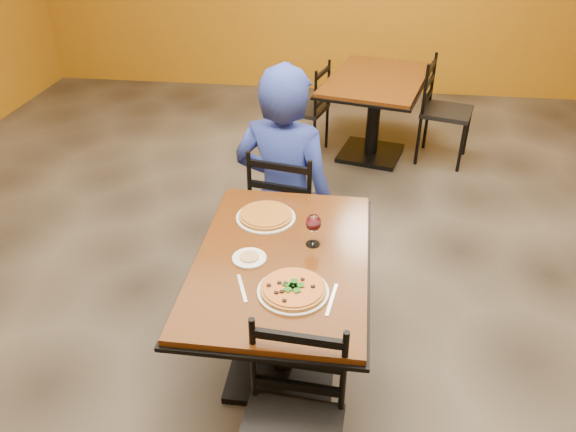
# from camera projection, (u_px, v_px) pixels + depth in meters

# --- Properties ---
(floor) EXTENTS (7.00, 8.00, 0.01)m
(floor) POSITION_uv_depth(u_px,v_px,m) (294.00, 306.00, 3.40)
(floor) COLOR black
(floor) RESTS_ON ground
(table_main) EXTENTS (0.83, 1.23, 0.75)m
(table_main) POSITION_uv_depth(u_px,v_px,m) (282.00, 288.00, 2.68)
(table_main) COLOR #592B0E
(table_main) RESTS_ON floor
(table_second) EXTENTS (1.08, 1.37, 0.75)m
(table_second) POSITION_uv_depth(u_px,v_px,m) (375.00, 99.00, 4.90)
(table_second) COLOR #592B0E
(table_second) RESTS_ON floor
(chair_main_far) EXTENTS (0.48, 0.48, 0.91)m
(chair_main_far) POSITION_uv_depth(u_px,v_px,m) (289.00, 208.00, 3.51)
(chair_main_far) COLOR black
(chair_main_far) RESTS_ON floor
(chair_second_left) EXTENTS (0.47, 0.47, 0.85)m
(chair_second_left) POSITION_uv_depth(u_px,v_px,m) (304.00, 109.00, 5.03)
(chair_second_left) COLOR black
(chair_second_left) RESTS_ON floor
(chair_second_right) EXTENTS (0.51, 0.51, 0.92)m
(chair_second_right) POSITION_uv_depth(u_px,v_px,m) (447.00, 112.00, 4.88)
(chair_second_right) COLOR black
(chair_second_right) RESTS_ON floor
(diner) EXTENTS (0.74, 0.57, 1.37)m
(diner) POSITION_uv_depth(u_px,v_px,m) (284.00, 170.00, 3.45)
(diner) COLOR navy
(diner) RESTS_ON floor
(plate_main) EXTENTS (0.31, 0.31, 0.01)m
(plate_main) POSITION_uv_depth(u_px,v_px,m) (293.00, 291.00, 2.36)
(plate_main) COLOR white
(plate_main) RESTS_ON table_main
(pizza_main) EXTENTS (0.28, 0.28, 0.02)m
(pizza_main) POSITION_uv_depth(u_px,v_px,m) (293.00, 289.00, 2.35)
(pizza_main) COLOR #99310B
(pizza_main) RESTS_ON plate_main
(plate_far) EXTENTS (0.31, 0.31, 0.01)m
(plate_far) POSITION_uv_depth(u_px,v_px,m) (266.00, 218.00, 2.86)
(plate_far) COLOR white
(plate_far) RESTS_ON table_main
(pizza_far) EXTENTS (0.28, 0.28, 0.02)m
(pizza_far) POSITION_uv_depth(u_px,v_px,m) (266.00, 215.00, 2.85)
(pizza_far) COLOR #BB8424
(pizza_far) RESTS_ON plate_far
(side_plate) EXTENTS (0.16, 0.16, 0.01)m
(side_plate) POSITION_uv_depth(u_px,v_px,m) (249.00, 258.00, 2.56)
(side_plate) COLOR white
(side_plate) RESTS_ON table_main
(dip) EXTENTS (0.09, 0.09, 0.01)m
(dip) POSITION_uv_depth(u_px,v_px,m) (249.00, 257.00, 2.55)
(dip) COLOR tan
(dip) RESTS_ON side_plate
(wine_glass) EXTENTS (0.08, 0.08, 0.18)m
(wine_glass) POSITION_uv_depth(u_px,v_px,m) (313.00, 229.00, 2.61)
(wine_glass) COLOR white
(wine_glass) RESTS_ON table_main
(fork) EXTENTS (0.08, 0.18, 0.00)m
(fork) POSITION_uv_depth(u_px,v_px,m) (242.00, 288.00, 2.38)
(fork) COLOR silver
(fork) RESTS_ON table_main
(knife) EXTENTS (0.04, 0.21, 0.00)m
(knife) POSITION_uv_depth(u_px,v_px,m) (332.00, 300.00, 2.32)
(knife) COLOR silver
(knife) RESTS_ON table_main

